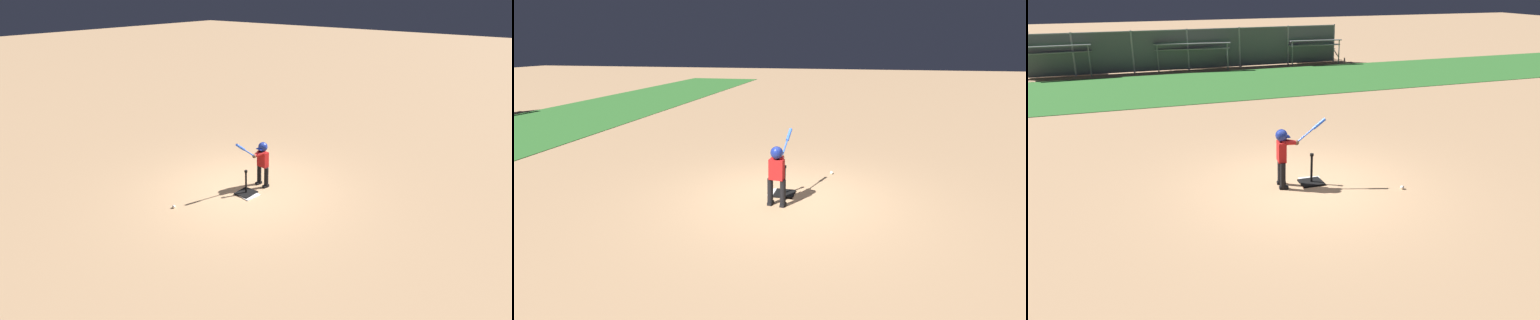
% 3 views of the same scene
% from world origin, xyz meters
% --- Properties ---
extents(ground_plane, '(90.00, 90.00, 0.00)m').
position_xyz_m(ground_plane, '(0.00, 0.00, 0.00)').
color(ground_plane, tan).
extents(grass_outfield_strip, '(56.00, 6.03, 0.02)m').
position_xyz_m(grass_outfield_strip, '(0.00, 10.81, 0.01)').
color(grass_outfield_strip, '#33702D').
rests_on(grass_outfield_strip, ground_plane).
extents(backstop_fence, '(14.80, 0.08, 1.86)m').
position_xyz_m(backstop_fence, '(-0.00, 14.81, 0.98)').
color(backstop_fence, '#9E9EA3').
rests_on(backstop_fence, ground_plane).
extents(home_plate, '(0.50, 0.50, 0.02)m').
position_xyz_m(home_plate, '(0.17, 0.24, 0.01)').
color(home_plate, white).
rests_on(home_plate, ground_plane).
extents(batting_tee, '(0.47, 0.42, 0.65)m').
position_xyz_m(batting_tee, '(0.14, 0.14, 0.08)').
color(batting_tee, black).
rests_on(batting_tee, ground_plane).
extents(batter_child, '(1.01, 0.39, 1.40)m').
position_xyz_m(batter_child, '(-0.45, 0.18, 0.77)').
color(batter_child, black).
rests_on(batter_child, ground_plane).
extents(baseball, '(0.07, 0.07, 0.07)m').
position_xyz_m(baseball, '(1.75, -0.74, 0.04)').
color(baseball, white).
rests_on(baseball, ground_plane).
extents(bleachers_left_center, '(3.25, 2.42, 1.39)m').
position_xyz_m(bleachers_left_center, '(-5.76, 15.40, 0.68)').
color(bleachers_left_center, gray).
rests_on(bleachers_left_center, ground_plane).
extents(bleachers_far_left, '(3.71, 2.90, 1.27)m').
position_xyz_m(bleachers_far_left, '(0.30, 15.48, 0.62)').
color(bleachers_far_left, gray).
rests_on(bleachers_far_left, ground_plane).
extents(bleachers_center, '(2.81, 2.79, 1.21)m').
position_xyz_m(bleachers_center, '(6.25, 15.37, 0.59)').
color(bleachers_center, gray).
rests_on(bleachers_center, ground_plane).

